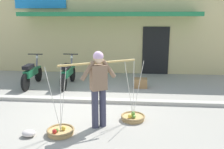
# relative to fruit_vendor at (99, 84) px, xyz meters

# --- Properties ---
(ground_plane) EXTENTS (90.00, 90.00, 0.00)m
(ground_plane) POSITION_rel_fruit_vendor_xyz_m (-0.49, 0.89, -0.98)
(ground_plane) COLOR #9E998C
(sidewalk_curb) EXTENTS (20.00, 0.24, 0.10)m
(sidewalk_curb) POSITION_rel_fruit_vendor_xyz_m (-0.49, 1.59, -0.93)
(sidewalk_curb) COLOR #BAB4A5
(sidewalk_curb) RESTS_ON ground
(fruit_vendor) EXTENTS (1.52, 0.90, 1.70)m
(fruit_vendor) POSITION_rel_fruit_vendor_xyz_m (0.00, 0.00, 0.00)
(fruit_vendor) COLOR #38384C
(fruit_vendor) RESTS_ON ground
(fruit_basket_left_side) EXTENTS (0.58, 0.58, 1.45)m
(fruit_basket_left_side) POSITION_rel_fruit_vendor_xyz_m (-0.75, -0.43, -0.90)
(fruit_basket_left_side) COLOR tan
(fruit_basket_left_side) RESTS_ON ground
(fruit_basket_right_side) EXTENTS (0.58, 0.58, 1.45)m
(fruit_basket_right_side) POSITION_rel_fruit_vendor_xyz_m (0.75, 0.43, -0.90)
(fruit_basket_right_side) COLOR tan
(fruit_basket_right_side) RESTS_ON ground
(motorcycle_nearest_shop) EXTENTS (0.54, 1.82, 1.09)m
(motorcycle_nearest_shop) POSITION_rel_fruit_vendor_xyz_m (-2.82, 3.05, -0.53)
(motorcycle_nearest_shop) COLOR black
(motorcycle_nearest_shop) RESTS_ON ground
(motorcycle_second_in_row) EXTENTS (0.54, 1.82, 1.09)m
(motorcycle_second_in_row) POSITION_rel_fruit_vendor_xyz_m (-1.56, 3.18, -0.53)
(motorcycle_second_in_row) COLOR black
(motorcycle_second_in_row) RESTS_ON ground
(storefront_building) EXTENTS (13.00, 6.00, 4.20)m
(storefront_building) POSITION_rel_fruit_vendor_xyz_m (-0.30, 7.89, 1.12)
(storefront_building) COLOR #DBC684
(storefront_building) RESTS_ON ground
(plastic_litter_bag) EXTENTS (0.28, 0.22, 0.14)m
(plastic_litter_bag) POSITION_rel_fruit_vendor_xyz_m (-1.37, -0.59, -0.91)
(plastic_litter_bag) COLOR silver
(plastic_litter_bag) RESTS_ON ground
(wooden_crate) EXTENTS (0.44, 0.36, 0.32)m
(wooden_crate) POSITION_rel_fruit_vendor_xyz_m (1.00, 3.21, -0.82)
(wooden_crate) COLOR olive
(wooden_crate) RESTS_ON ground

